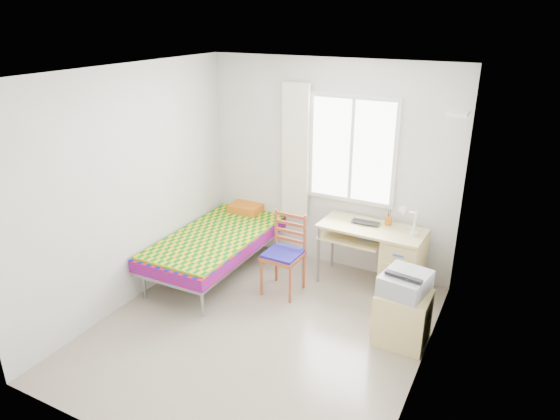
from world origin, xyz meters
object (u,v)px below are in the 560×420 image
object	(u,v)px
bed	(223,237)
cabinet	(402,317)
printer	(405,282)
chair	(286,249)
desk	(397,260)

from	to	relation	value
bed	cabinet	size ratio (longest dim) A/B	3.91
cabinet	printer	distance (m)	0.38
bed	chair	size ratio (longest dim) A/B	2.23
desk	cabinet	distance (m)	0.98
desk	printer	distance (m)	0.97
chair	printer	distance (m)	1.50
cabinet	desk	bearing A→B (deg)	109.50
desk	printer	xyz separation A→B (m)	(0.30, -0.89, 0.24)
bed	cabinet	distance (m)	2.46
desk	chair	xyz separation A→B (m)	(-1.16, -0.57, 0.12)
bed	printer	world-z (taller)	bed
bed	desk	size ratio (longest dim) A/B	1.73
bed	cabinet	bearing A→B (deg)	-11.07
cabinet	printer	bearing A→B (deg)	110.32
chair	cabinet	distance (m)	1.54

